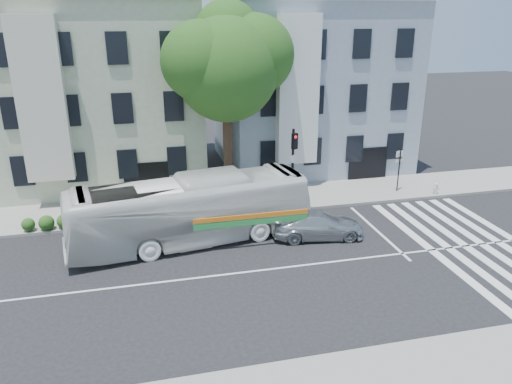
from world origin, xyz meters
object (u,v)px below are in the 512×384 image
object	(u,v)px
bus	(190,210)
traffic_signal	(293,157)
sedan	(318,225)
fire_hydrant	(436,188)

from	to	relation	value
bus	traffic_signal	size ratio (longest dim) A/B	2.64
sedan	traffic_signal	bearing A→B (deg)	6.35
traffic_signal	fire_hydrant	distance (m)	9.02
bus	sedan	distance (m)	6.21
bus	fire_hydrant	bearing A→B (deg)	-88.19
bus	sedan	size ratio (longest dim) A/B	2.57
sedan	fire_hydrant	distance (m)	9.55
bus	fire_hydrant	distance (m)	15.16
sedan	fire_hydrant	size ratio (longest dim) A/B	6.29
bus	sedan	bearing A→B (deg)	-107.55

